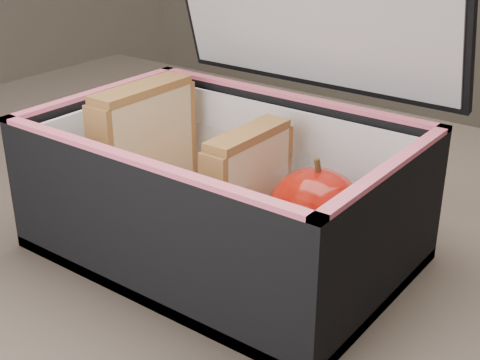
% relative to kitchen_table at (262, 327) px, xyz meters
% --- Properties ---
extents(kitchen_table, '(1.20, 0.80, 0.75)m').
position_rel_kitchen_table_xyz_m(kitchen_table, '(0.00, 0.00, 0.00)').
color(kitchen_table, brown).
rests_on(kitchen_table, ground).
extents(lunch_bag, '(0.29, 0.25, 0.29)m').
position_rel_kitchen_table_xyz_m(lunch_bag, '(-0.02, -0.03, 0.15)').
color(lunch_bag, black).
rests_on(lunch_bag, kitchen_table).
extents(plastic_tub, '(0.16, 0.11, 0.07)m').
position_rel_kitchen_table_xyz_m(plastic_tub, '(-0.05, -0.03, 0.14)').
color(plastic_tub, white).
rests_on(plastic_tub, lunch_bag).
extents(sandwich_left, '(0.03, 0.10, 0.11)m').
position_rel_kitchen_table_xyz_m(sandwich_left, '(-0.11, -0.03, 0.16)').
color(sandwich_left, beige).
rests_on(sandwich_left, plastic_tub).
extents(sandwich_right, '(0.02, 0.08, 0.09)m').
position_rel_kitchen_table_xyz_m(sandwich_right, '(0.00, -0.03, 0.15)').
color(sandwich_right, beige).
rests_on(sandwich_right, plastic_tub).
extents(carrot_sticks, '(0.05, 0.15, 0.03)m').
position_rel_kitchen_table_xyz_m(carrot_sticks, '(-0.05, -0.02, 0.12)').
color(carrot_sticks, '#CF4F1A').
rests_on(carrot_sticks, plastic_tub).
extents(paper_napkin, '(0.09, 0.10, 0.01)m').
position_rel_kitchen_table_xyz_m(paper_napkin, '(0.06, -0.02, 0.11)').
color(paper_napkin, white).
rests_on(paper_napkin, lunch_bag).
extents(red_apple, '(0.10, 0.10, 0.08)m').
position_rel_kitchen_table_xyz_m(red_apple, '(0.06, -0.02, 0.15)').
color(red_apple, '#880400').
rests_on(red_apple, paper_napkin).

